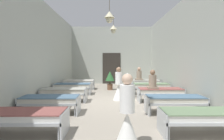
% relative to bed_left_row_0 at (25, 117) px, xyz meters
% --- Properties ---
extents(ground_plane, '(6.81, 14.56, 0.10)m').
position_rel_bed_left_row_0_xyz_m(ground_plane, '(2.05, 3.80, -0.49)').
color(ground_plane, '#9E9384').
extents(room_shell, '(6.61, 14.16, 4.46)m').
position_rel_bed_left_row_0_xyz_m(room_shell, '(2.05, 5.18, 1.79)').
color(room_shell, '#B2B7AD').
rests_on(room_shell, ground).
extents(bed_left_row_0, '(1.90, 0.84, 0.57)m').
position_rel_bed_left_row_0_xyz_m(bed_left_row_0, '(0.00, 0.00, 0.00)').
color(bed_left_row_0, '#B7BCC1').
rests_on(bed_left_row_0, ground).
extents(bed_right_row_0, '(1.90, 0.84, 0.57)m').
position_rel_bed_left_row_0_xyz_m(bed_right_row_0, '(4.11, 0.00, 0.00)').
color(bed_right_row_0, '#B7BCC1').
rests_on(bed_right_row_0, ground).
extents(bed_left_row_1, '(1.90, 0.84, 0.57)m').
position_rel_bed_left_row_0_xyz_m(bed_left_row_1, '(0.00, 1.90, 0.00)').
color(bed_left_row_1, '#B7BCC1').
rests_on(bed_left_row_1, ground).
extents(bed_right_row_1, '(1.90, 0.84, 0.57)m').
position_rel_bed_left_row_0_xyz_m(bed_right_row_1, '(4.11, 1.90, 0.00)').
color(bed_right_row_1, '#B7BCC1').
rests_on(bed_right_row_1, ground).
extents(bed_left_row_2, '(1.90, 0.84, 0.57)m').
position_rel_bed_left_row_0_xyz_m(bed_left_row_2, '(0.00, 3.80, 0.00)').
color(bed_left_row_2, '#B7BCC1').
rests_on(bed_left_row_2, ground).
extents(bed_right_row_2, '(1.90, 0.84, 0.57)m').
position_rel_bed_left_row_0_xyz_m(bed_right_row_2, '(4.11, 3.80, 0.00)').
color(bed_right_row_2, '#B7BCC1').
rests_on(bed_right_row_2, ground).
extents(bed_left_row_3, '(1.90, 0.84, 0.57)m').
position_rel_bed_left_row_0_xyz_m(bed_left_row_3, '(0.00, 5.70, 0.00)').
color(bed_left_row_3, '#B7BCC1').
rests_on(bed_left_row_3, ground).
extents(bed_right_row_3, '(1.90, 0.84, 0.57)m').
position_rel_bed_left_row_0_xyz_m(bed_right_row_3, '(4.11, 5.70, 0.00)').
color(bed_right_row_3, '#B7BCC1').
rests_on(bed_right_row_3, ground).
extents(bed_left_row_4, '(1.90, 0.84, 0.57)m').
position_rel_bed_left_row_0_xyz_m(bed_left_row_4, '(0.00, 7.60, 0.00)').
color(bed_left_row_4, '#B7BCC1').
rests_on(bed_left_row_4, ground).
extents(bed_right_row_4, '(1.90, 0.84, 0.57)m').
position_rel_bed_left_row_0_xyz_m(bed_right_row_4, '(4.11, 7.60, 0.00)').
color(bed_right_row_4, '#B7BCC1').
rests_on(bed_right_row_4, ground).
extents(nurse_near_aisle, '(0.52, 0.52, 1.49)m').
position_rel_bed_left_row_0_xyz_m(nurse_near_aisle, '(2.31, -0.63, 0.09)').
color(nurse_near_aisle, white).
rests_on(nurse_near_aisle, ground).
extents(nurse_mid_aisle, '(0.52, 0.52, 1.49)m').
position_rel_bed_left_row_0_xyz_m(nurse_mid_aisle, '(2.34, 4.13, 0.09)').
color(nurse_mid_aisle, white).
rests_on(nurse_mid_aisle, ground).
extents(patient_seated_primary, '(0.44, 0.44, 0.80)m').
position_rel_bed_left_row_0_xyz_m(patient_seated_primary, '(3.76, 3.71, 0.43)').
color(patient_seated_primary, gray).
rests_on(patient_seated_primary, bed_right_row_2).
extents(patient_seated_secondary, '(0.44, 0.44, 0.80)m').
position_rel_bed_left_row_0_xyz_m(patient_seated_secondary, '(3.76, 7.61, 0.43)').
color(patient_seated_secondary, gray).
rests_on(patient_seated_secondary, bed_right_row_4).
extents(potted_plant, '(0.56, 0.56, 1.14)m').
position_rel_bed_left_row_0_xyz_m(potted_plant, '(1.94, 7.32, 0.29)').
color(potted_plant, brown).
rests_on(potted_plant, ground).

